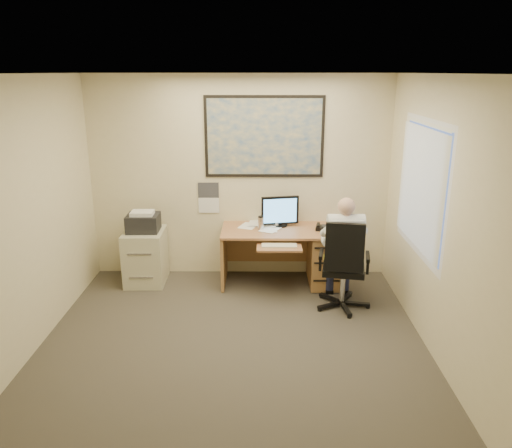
{
  "coord_description": "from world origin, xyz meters",
  "views": [
    {
      "loc": [
        0.28,
        -4.31,
        2.72
      ],
      "look_at": [
        0.23,
        1.3,
        1.0
      ],
      "focal_mm": 35.0,
      "sensor_mm": 36.0,
      "label": 1
    }
  ],
  "objects_px": {
    "office_chair": "(344,283)",
    "person": "(344,253)",
    "desk": "(308,251)",
    "filing_cabinet": "(145,252)"
  },
  "relations": [
    {
      "from": "office_chair",
      "to": "person",
      "type": "relative_size",
      "value": 0.83
    },
    {
      "from": "desk",
      "to": "filing_cabinet",
      "type": "bearing_deg",
      "value": 179.99
    },
    {
      "from": "filing_cabinet",
      "to": "desk",
      "type": "bearing_deg",
      "value": -1.12
    },
    {
      "from": "filing_cabinet",
      "to": "office_chair",
      "type": "distance_m",
      "value": 2.64
    },
    {
      "from": "office_chair",
      "to": "person",
      "type": "distance_m",
      "value": 0.35
    },
    {
      "from": "desk",
      "to": "filing_cabinet",
      "type": "xyz_separation_m",
      "value": [
        -2.16,
        0.0,
        -0.02
      ]
    },
    {
      "from": "filing_cabinet",
      "to": "office_chair",
      "type": "relative_size",
      "value": 0.89
    },
    {
      "from": "desk",
      "to": "office_chair",
      "type": "bearing_deg",
      "value": -64.72
    },
    {
      "from": "desk",
      "to": "filing_cabinet",
      "type": "height_order",
      "value": "desk"
    },
    {
      "from": "office_chair",
      "to": "person",
      "type": "bearing_deg",
      "value": 106.38
    }
  ]
}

